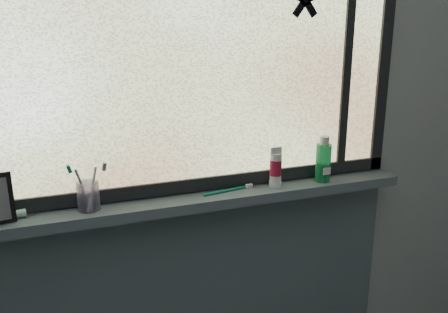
% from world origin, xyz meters
% --- Properties ---
extents(wall_back, '(3.00, 0.01, 2.50)m').
position_xyz_m(wall_back, '(0.00, 1.30, 1.25)').
color(wall_back, '#9EA3A8').
rests_on(wall_back, ground).
extents(windowsill, '(1.62, 0.14, 0.04)m').
position_xyz_m(windowsill, '(0.00, 1.23, 1.00)').
color(windowsill, '#4D5C66').
rests_on(windowsill, wall_back).
extents(sill_apron, '(1.62, 0.02, 0.98)m').
position_xyz_m(sill_apron, '(0.00, 1.29, 0.49)').
color(sill_apron, '#4D5C66').
rests_on(sill_apron, floor).
extents(window_pane, '(1.50, 0.01, 1.00)m').
position_xyz_m(window_pane, '(0.00, 1.28, 1.53)').
color(window_pane, silver).
rests_on(window_pane, wall_back).
extents(frame_bottom, '(1.60, 0.03, 0.05)m').
position_xyz_m(frame_bottom, '(0.00, 1.28, 1.05)').
color(frame_bottom, black).
rests_on(frame_bottom, windowsill).
extents(frame_right, '(0.05, 0.03, 1.10)m').
position_xyz_m(frame_right, '(0.78, 1.28, 1.53)').
color(frame_right, black).
rests_on(frame_right, wall_back).
extents(frame_mullion, '(0.03, 0.03, 1.00)m').
position_xyz_m(frame_mullion, '(0.60, 1.28, 1.53)').
color(frame_mullion, black).
rests_on(frame_mullion, wall_back).
extents(starfish_sticker, '(0.15, 0.02, 0.15)m').
position_xyz_m(starfish_sticker, '(0.40, 1.27, 1.72)').
color(starfish_sticker, black).
rests_on(starfish_sticker, window_pane).
extents(toothpaste_tube, '(0.21, 0.10, 0.04)m').
position_xyz_m(toothpaste_tube, '(-0.70, 1.24, 1.04)').
color(toothpaste_tube, white).
rests_on(toothpaste_tube, windowsill).
extents(toothbrush_cup, '(0.08, 0.08, 0.10)m').
position_xyz_m(toothbrush_cup, '(-0.43, 1.23, 1.07)').
color(toothbrush_cup, '#B5A9DF').
rests_on(toothbrush_cup, windowsill).
extents(toothbrush_lying, '(0.23, 0.06, 0.02)m').
position_xyz_m(toothbrush_lying, '(0.07, 1.23, 1.03)').
color(toothbrush_lying, '#0E7F5F').
rests_on(toothbrush_lying, windowsill).
extents(mouthwash_bottle, '(0.07, 0.07, 0.15)m').
position_xyz_m(mouthwash_bottle, '(0.48, 1.22, 1.11)').
color(mouthwash_bottle, '#1E9D57').
rests_on(mouthwash_bottle, windowsill).
extents(cream_tube, '(0.06, 0.06, 0.11)m').
position_xyz_m(cream_tube, '(0.28, 1.23, 1.10)').
color(cream_tube, silver).
rests_on(cream_tube, windowsill).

